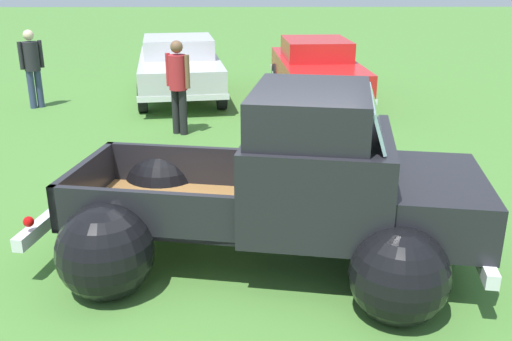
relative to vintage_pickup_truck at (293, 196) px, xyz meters
name	(u,v)px	position (x,y,z in m)	size (l,w,h in m)	color
ground_plane	(257,257)	(-0.38, 0.06, -0.76)	(80.00, 80.00, 0.00)	#477A33
vintage_pickup_truck	(293,196)	(0.00, 0.00, 0.00)	(4.86, 3.34, 1.96)	black
show_car_0	(179,65)	(-2.17, 8.29, 0.03)	(2.56, 4.63, 1.43)	black
show_car_1	(316,68)	(1.12, 7.87, 0.02)	(2.03, 4.49, 1.43)	black
spectator_0	(178,81)	(-1.80, 5.01, 0.26)	(0.50, 0.46, 1.77)	black
spectator_1	(32,64)	(-5.31, 7.18, 0.24)	(0.48, 0.48, 1.74)	navy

